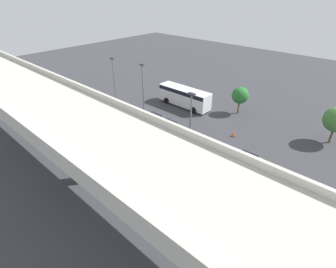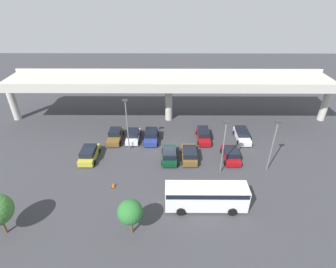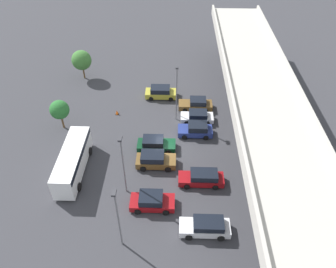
{
  "view_description": "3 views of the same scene",
  "coord_description": "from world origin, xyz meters",
  "px_view_note": "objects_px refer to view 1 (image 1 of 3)",
  "views": [
    {
      "loc": [
        -19.87,
        19.91,
        16.95
      ],
      "look_at": [
        -1.68,
        0.0,
        1.37
      ],
      "focal_mm": 28.0,
      "sensor_mm": 36.0,
      "label": 1
    },
    {
      "loc": [
        0.11,
        -30.74,
        21.79
      ],
      "look_at": [
        -0.08,
        1.48,
        2.45
      ],
      "focal_mm": 28.0,
      "sensor_mm": 36.0,
      "label": 2
    },
    {
      "loc": [
        29.07,
        1.12,
        27.0
      ],
      "look_at": [
        0.43,
        0.24,
        2.61
      ],
      "focal_mm": 35.0,
      "sensor_mm": 36.0,
      "label": 3
    }
  ],
  "objects_px": {
    "lamp_post_near_aisle": "(190,124)",
    "lamp_post_by_overpass": "(114,77)",
    "lamp_post_mid_lot": "(143,85)",
    "tree_front_centre": "(240,95)",
    "parked_car_3": "(152,154)",
    "parked_car_0": "(243,166)",
    "parked_car_2": "(170,167)",
    "parked_car_7": "(121,111)",
    "shuttle_bus": "(184,96)",
    "traffic_cone": "(234,134)",
    "parked_car_4": "(164,130)",
    "parked_car_8": "(79,117)",
    "parked_car_1": "(192,178)",
    "parked_car_5": "(149,123)",
    "parked_car_6": "(105,131)"
  },
  "relations": [
    {
      "from": "parked_car_8",
      "to": "lamp_post_by_overpass",
      "type": "relative_size",
      "value": 0.65
    },
    {
      "from": "parked_car_6",
      "to": "parked_car_7",
      "type": "xyz_separation_m",
      "value": [
        3.25,
        -5.14,
        -0.01
      ]
    },
    {
      "from": "parked_car_6",
      "to": "lamp_post_mid_lot",
      "type": "bearing_deg",
      "value": 9.83
    },
    {
      "from": "parked_car_5",
      "to": "traffic_cone",
      "type": "bearing_deg",
      "value": 121.36
    },
    {
      "from": "shuttle_bus",
      "to": "lamp_post_near_aisle",
      "type": "xyz_separation_m",
      "value": [
        -9.85,
        11.21,
        2.93
      ]
    },
    {
      "from": "parked_car_3",
      "to": "traffic_cone",
      "type": "xyz_separation_m",
      "value": [
        -3.93,
        -10.61,
        -0.45
      ]
    },
    {
      "from": "parked_car_7",
      "to": "parked_car_8",
      "type": "height_order",
      "value": "parked_car_7"
    },
    {
      "from": "parked_car_1",
      "to": "traffic_cone",
      "type": "bearing_deg",
      "value": 8.78
    },
    {
      "from": "parked_car_5",
      "to": "parked_car_7",
      "type": "height_order",
      "value": "parked_car_5"
    },
    {
      "from": "lamp_post_mid_lot",
      "to": "tree_front_centre",
      "type": "distance_m",
      "value": 14.12
    },
    {
      "from": "parked_car_0",
      "to": "lamp_post_by_overpass",
      "type": "xyz_separation_m",
      "value": [
        23.95,
        -2.41,
        3.53
      ]
    },
    {
      "from": "parked_car_2",
      "to": "parked_car_7",
      "type": "relative_size",
      "value": 0.97
    },
    {
      "from": "tree_front_centre",
      "to": "parked_car_2",
      "type": "bearing_deg",
      "value": 96.42
    },
    {
      "from": "parked_car_1",
      "to": "parked_car_7",
      "type": "relative_size",
      "value": 1.04
    },
    {
      "from": "parked_car_5",
      "to": "shuttle_bus",
      "type": "bearing_deg",
      "value": -172.31
    },
    {
      "from": "parked_car_5",
      "to": "parked_car_2",
      "type": "bearing_deg",
      "value": 58.73
    },
    {
      "from": "traffic_cone",
      "to": "lamp_post_near_aisle",
      "type": "bearing_deg",
      "value": 83.93
    },
    {
      "from": "parked_car_7",
      "to": "traffic_cone",
      "type": "bearing_deg",
      "value": 110.96
    },
    {
      "from": "traffic_cone",
      "to": "lamp_post_by_overpass",
      "type": "bearing_deg",
      "value": 9.86
    },
    {
      "from": "parked_car_7",
      "to": "lamp_post_near_aisle",
      "type": "distance_m",
      "value": 15.08
    },
    {
      "from": "shuttle_bus",
      "to": "lamp_post_by_overpass",
      "type": "distance_m",
      "value": 11.31
    },
    {
      "from": "parked_car_1",
      "to": "parked_car_5",
      "type": "height_order",
      "value": "parked_car_5"
    },
    {
      "from": "parked_car_8",
      "to": "traffic_cone",
      "type": "relative_size",
      "value": 6.77
    },
    {
      "from": "parked_car_4",
      "to": "parked_car_7",
      "type": "height_order",
      "value": "parked_car_7"
    },
    {
      "from": "parked_car_7",
      "to": "lamp_post_by_overpass",
      "type": "distance_m",
      "value": 6.11
    },
    {
      "from": "parked_car_3",
      "to": "lamp_post_by_overpass",
      "type": "height_order",
      "value": "lamp_post_by_overpass"
    },
    {
      "from": "parked_car_7",
      "to": "tree_front_centre",
      "type": "xyz_separation_m",
      "value": [
        -12.19,
        -12.35,
        2.09
      ]
    },
    {
      "from": "parked_car_0",
      "to": "shuttle_bus",
      "type": "bearing_deg",
      "value": -120.64
    },
    {
      "from": "parked_car_1",
      "to": "parked_car_4",
      "type": "bearing_deg",
      "value": 58.62
    },
    {
      "from": "parked_car_5",
      "to": "parked_car_1",
      "type": "bearing_deg",
      "value": 65.76
    },
    {
      "from": "parked_car_0",
      "to": "tree_front_centre",
      "type": "distance_m",
      "value": 14.54
    },
    {
      "from": "parked_car_1",
      "to": "parked_car_8",
      "type": "bearing_deg",
      "value": 90.65
    },
    {
      "from": "lamp_post_by_overpass",
      "to": "tree_front_centre",
      "type": "bearing_deg",
      "value": -149.03
    },
    {
      "from": "parked_car_2",
      "to": "tree_front_centre",
      "type": "distance_m",
      "value": 17.63
    },
    {
      "from": "parked_car_3",
      "to": "parked_car_5",
      "type": "height_order",
      "value": "parked_car_5"
    },
    {
      "from": "parked_car_1",
      "to": "lamp_post_by_overpass",
      "type": "xyz_separation_m",
      "value": [
        21.23,
        -7.42,
        3.6
      ]
    },
    {
      "from": "parked_car_2",
      "to": "lamp_post_mid_lot",
      "type": "height_order",
      "value": "lamp_post_mid_lot"
    },
    {
      "from": "parked_car_6",
      "to": "lamp_post_mid_lot",
      "type": "relative_size",
      "value": 0.66
    },
    {
      "from": "parked_car_0",
      "to": "lamp_post_by_overpass",
      "type": "bearing_deg",
      "value": -95.75
    },
    {
      "from": "parked_car_8",
      "to": "lamp_post_near_aisle",
      "type": "relative_size",
      "value": 0.6
    },
    {
      "from": "parked_car_4",
      "to": "parked_car_3",
      "type": "bearing_deg",
      "value": 29.89
    },
    {
      "from": "parked_car_8",
      "to": "parked_car_6",
      "type": "bearing_deg",
      "value": -89.41
    },
    {
      "from": "parked_car_1",
      "to": "tree_front_centre",
      "type": "distance_m",
      "value": 18.08
    },
    {
      "from": "parked_car_3",
      "to": "lamp_post_near_aisle",
      "type": "xyz_separation_m",
      "value": [
        -3.07,
        -2.52,
        3.88
      ]
    },
    {
      "from": "parked_car_3",
      "to": "lamp_post_by_overpass",
      "type": "xyz_separation_m",
      "value": [
        15.63,
        -7.21,
        3.55
      ]
    },
    {
      "from": "parked_car_1",
      "to": "parked_car_8",
      "type": "xyz_separation_m",
      "value": [
        19.72,
        0.22,
        0.04
      ]
    },
    {
      "from": "traffic_cone",
      "to": "parked_car_7",
      "type": "bearing_deg",
      "value": 20.96
    },
    {
      "from": "lamp_post_near_aisle",
      "to": "lamp_post_by_overpass",
      "type": "xyz_separation_m",
      "value": [
        18.7,
        -4.69,
        -0.33
      ]
    },
    {
      "from": "parked_car_3",
      "to": "parked_car_8",
      "type": "height_order",
      "value": "parked_car_3"
    },
    {
      "from": "parked_car_2",
      "to": "lamp_post_by_overpass",
      "type": "bearing_deg",
      "value": 67.91
    }
  ]
}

